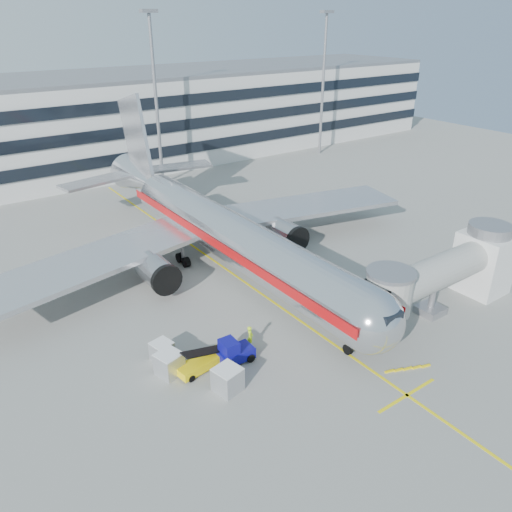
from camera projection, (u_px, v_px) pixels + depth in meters
ground at (286, 311)px, 46.14m from camera, size 180.00×180.00×0.00m
lead_in_line at (228, 270)px, 53.46m from camera, size 0.25×70.00×0.01m
stop_bar at (407, 395)px, 35.88m from camera, size 6.00×0.25×0.01m
main_jet at (218, 229)px, 52.88m from camera, size 50.95×48.70×16.06m
jet_bridge at (448, 271)px, 44.95m from camera, size 17.80×4.50×7.00m
terminal at (75, 124)px, 85.19m from camera, size 150.00×24.25×15.60m
light_mast_centre at (155, 88)px, 74.60m from camera, size 2.40×1.20×25.45m
light_mast_east at (324, 74)px, 92.38m from camera, size 2.40×1.20×25.45m
belt_loader at (202, 362)px, 38.35m from camera, size 4.43×2.04×2.08m
baggage_tug at (234, 352)px, 38.99m from camera, size 2.85×1.89×2.10m
cargo_container_left at (169, 364)px, 37.65m from camera, size 2.12×2.12×1.84m
cargo_container_right at (162, 351)px, 39.29m from camera, size 1.77×1.77×1.59m
cargo_container_front at (228, 379)px, 35.99m from camera, size 2.11×2.11×1.89m
ramp_worker at (250, 337)px, 40.61m from camera, size 0.84×0.88×2.03m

